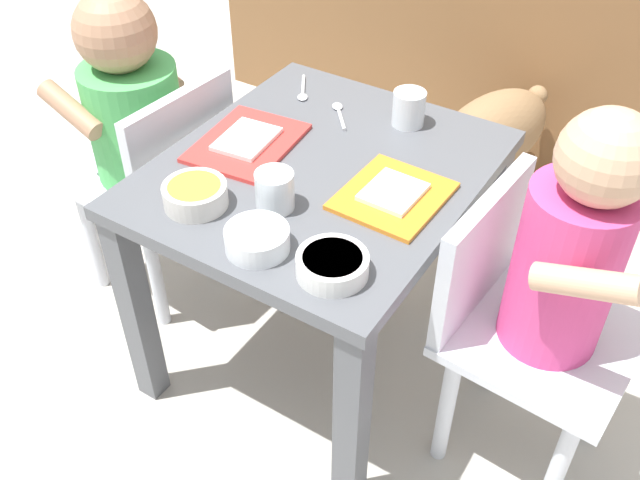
# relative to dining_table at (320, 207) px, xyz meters

# --- Properties ---
(ground_plane) EXTENTS (7.00, 7.00, 0.00)m
(ground_plane) POSITION_rel_dining_table_xyz_m (0.00, 0.00, -0.38)
(ground_plane) COLOR #B2ADA3
(dining_table) EXTENTS (0.51, 0.59, 0.46)m
(dining_table) POSITION_rel_dining_table_xyz_m (0.00, 0.00, 0.00)
(dining_table) COLOR #515459
(dining_table) RESTS_ON ground
(seated_child_left) EXTENTS (0.30, 0.30, 0.68)m
(seated_child_left) POSITION_rel_dining_table_xyz_m (-0.42, -0.01, 0.05)
(seated_child_left) COLOR silver
(seated_child_left) RESTS_ON ground
(seated_child_right) EXTENTS (0.30, 0.30, 0.71)m
(seated_child_right) POSITION_rel_dining_table_xyz_m (0.41, -0.00, 0.06)
(seated_child_right) COLOR silver
(seated_child_right) RESTS_ON ground
(dog) EXTENTS (0.27, 0.47, 0.34)m
(dog) POSITION_rel_dining_table_xyz_m (0.09, 0.60, -0.15)
(dog) COLOR olive
(dog) RESTS_ON ground
(food_tray_left) EXTENTS (0.17, 0.22, 0.02)m
(food_tray_left) POSITION_rel_dining_table_xyz_m (-0.14, -0.01, 0.09)
(food_tray_left) COLOR red
(food_tray_left) RESTS_ON dining_table
(food_tray_right) EXTENTS (0.16, 0.18, 0.02)m
(food_tray_right) POSITION_rel_dining_table_xyz_m (0.14, -0.01, 0.09)
(food_tray_right) COLOR orange
(food_tray_right) RESTS_ON dining_table
(water_cup_left) EXTENTS (0.06, 0.06, 0.06)m
(water_cup_left) POSITION_rel_dining_table_xyz_m (-0.00, -0.13, 0.11)
(water_cup_left) COLOR white
(water_cup_left) RESTS_ON dining_table
(water_cup_right) EXTENTS (0.06, 0.06, 0.06)m
(water_cup_right) POSITION_rel_dining_table_xyz_m (0.06, 0.20, 0.11)
(water_cup_right) COLOR white
(water_cup_right) RESTS_ON dining_table
(veggie_bowl_far) EXTENTS (0.10, 0.10, 0.03)m
(veggie_bowl_far) POSITION_rel_dining_table_xyz_m (0.04, -0.23, 0.10)
(veggie_bowl_far) COLOR white
(veggie_bowl_far) RESTS_ON dining_table
(veggie_bowl_near) EXTENTS (0.10, 0.10, 0.03)m
(veggie_bowl_near) POSITION_rel_dining_table_xyz_m (0.16, -0.21, 0.10)
(veggie_bowl_near) COLOR white
(veggie_bowl_near) RESTS_ON dining_table
(cereal_bowl_right_side) EXTENTS (0.10, 0.10, 0.04)m
(cereal_bowl_right_side) POSITION_rel_dining_table_xyz_m (-0.11, -0.19, 0.11)
(cereal_bowl_right_side) COLOR silver
(cereal_bowl_right_side) RESTS_ON dining_table
(spoon_by_left_tray) EXTENTS (0.07, 0.08, 0.01)m
(spoon_by_left_tray) POSITION_rel_dining_table_xyz_m (-0.06, 0.16, 0.09)
(spoon_by_left_tray) COLOR silver
(spoon_by_left_tray) RESTS_ON dining_table
(spoon_by_right_tray) EXTENTS (0.06, 0.09, 0.01)m
(spoon_by_right_tray) POSITION_rel_dining_table_xyz_m (-0.17, 0.20, 0.09)
(spoon_by_right_tray) COLOR silver
(spoon_by_right_tray) RESTS_ON dining_table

